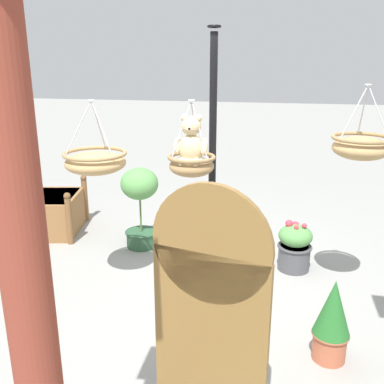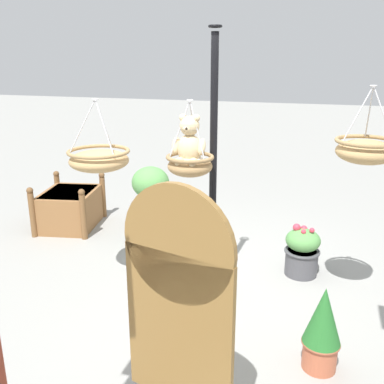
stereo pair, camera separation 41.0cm
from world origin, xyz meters
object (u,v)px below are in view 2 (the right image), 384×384
wooden_planter_box (70,207)px  hanging_basket_right_low (99,159)px  teddy_bear (189,143)px  hanging_basket_left_high (366,150)px  potted_plant_fern_front (151,199)px  potted_plant_flowering_red (302,251)px  potted_plant_bushy_green (322,328)px  display_pole_central (212,218)px  hanging_basket_with_teddy (190,164)px  display_sign_board (178,300)px

wooden_planter_box → hanging_basket_right_low: bearing=133.2°
wooden_planter_box → teddy_bear: bearing=147.0°
hanging_basket_left_high → potted_plant_fern_front: hanging_basket_left_high is taller
teddy_bear → wooden_planter_box: teddy_bear is taller
hanging_basket_right_low → wooden_planter_box: hanging_basket_right_low is taller
teddy_bear → potted_plant_flowering_red: 1.91m
hanging_basket_left_high → hanging_basket_right_low: 2.44m
teddy_bear → hanging_basket_right_low: size_ratio=0.64×
potted_plant_bushy_green → hanging_basket_right_low: bearing=-16.6°
hanging_basket_right_low → potted_plant_bushy_green: (-2.18, 0.65, -1.02)m
display_pole_central → hanging_basket_with_teddy: bearing=59.0°
hanging_basket_with_teddy → potted_plant_flowering_red: size_ratio=1.16×
display_pole_central → teddy_bear: display_pole_central is taller
hanging_basket_right_low → display_sign_board: size_ratio=0.41×
hanging_basket_with_teddy → teddy_bear: (-0.00, 0.02, 0.19)m
wooden_planter_box → potted_plant_bushy_green: size_ratio=1.53×
hanging_basket_with_teddy → display_sign_board: (-0.42, 1.55, -0.41)m
teddy_bear → display_sign_board: bearing=105.3°
potted_plant_fern_front → potted_plant_bushy_green: bearing=140.0°
potted_plant_flowering_red → potted_plant_bushy_green: size_ratio=0.84×
wooden_planter_box → potted_plant_flowering_red: 3.29m
teddy_bear → display_sign_board: size_ratio=0.26×
teddy_bear → hanging_basket_right_low: bearing=-4.2°
hanging_basket_with_teddy → potted_plant_bushy_green: 1.74m
hanging_basket_with_teddy → potted_plant_flowering_red: bearing=-137.2°
potted_plant_fern_front → display_sign_board: size_ratio=0.61×
potted_plant_bushy_green → display_sign_board: display_sign_board is taller
hanging_basket_left_high → hanging_basket_with_teddy: bearing=12.8°
wooden_planter_box → hanging_basket_left_high: bearing=163.5°
display_pole_central → teddy_bear: size_ratio=5.81×
hanging_basket_right_low → display_sign_board: (-1.36, 1.60, -0.38)m
potted_plant_flowering_red → display_sign_board: (0.58, 2.48, 0.72)m
hanging_basket_with_teddy → potted_plant_fern_front: (0.89, -1.19, -0.79)m
teddy_bear → wooden_planter_box: size_ratio=0.42×
wooden_planter_box → potted_plant_flowering_red: (-3.25, 0.51, -0.00)m
potted_plant_fern_front → display_sign_board: display_sign_board is taller
wooden_planter_box → potted_plant_bushy_green: (-3.49, 2.04, 0.07)m
potted_plant_bushy_green → display_pole_central: bearing=-38.1°
hanging_basket_with_teddy → hanging_basket_left_high: size_ratio=1.02×
potted_plant_flowering_red → potted_plant_bushy_green: bearing=99.0°
display_pole_central → wooden_planter_box: size_ratio=2.42×
potted_plant_fern_front → display_sign_board: bearing=115.6°
teddy_bear → potted_plant_fern_front: bearing=-53.6°
hanging_basket_left_high → display_sign_board: 2.24m
hanging_basket_with_teddy → wooden_planter_box: 2.89m
hanging_basket_left_high → potted_plant_fern_front: 2.69m
hanging_basket_right_low → potted_plant_flowering_red: hanging_basket_right_low is taller
hanging_basket_left_high → teddy_bear: bearing=13.7°
potted_plant_fern_front → hanging_basket_left_high: bearing=160.2°
hanging_basket_with_teddy → hanging_basket_right_low: bearing=-2.8°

